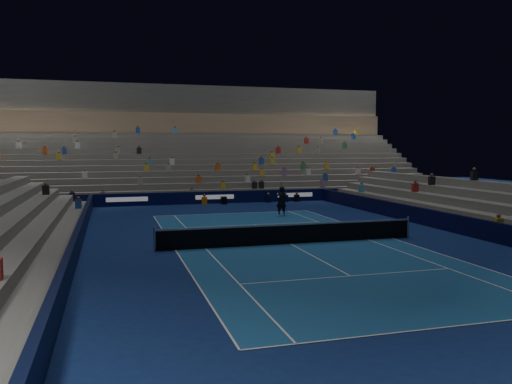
{
  "coord_description": "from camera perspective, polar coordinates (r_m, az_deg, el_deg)",
  "views": [
    {
      "loc": [
        -8.23,
        -22.89,
        4.63
      ],
      "look_at": [
        0.0,
        6.0,
        2.0
      ],
      "focal_mm": 36.02,
      "sensor_mm": 36.0,
      "label": 1
    }
  ],
  "objects": [
    {
      "name": "ground",
      "position": [
        24.76,
        3.83,
        -5.78
      ],
      "size": [
        90.0,
        90.0,
        0.0
      ],
      "primitive_type": "plane",
      "color": "navy",
      "rests_on": "ground"
    },
    {
      "name": "court_surface",
      "position": [
        24.76,
        3.83,
        -5.77
      ],
      "size": [
        10.97,
        23.77,
        0.01
      ],
      "primitive_type": "cube",
      "color": "#184D86",
      "rests_on": "ground"
    },
    {
      "name": "sponsor_barrier_far",
      "position": [
        42.4,
        -4.63,
        -0.6
      ],
      "size": [
        44.0,
        0.25,
        1.0
      ],
      "primitive_type": "cube",
      "color": "#080B33",
      "rests_on": "ground"
    },
    {
      "name": "sponsor_barrier_east",
      "position": [
        29.37,
        21.98,
        -3.45
      ],
      "size": [
        0.25,
        37.0,
        1.0
      ],
      "primitive_type": "cube",
      "color": "black",
      "rests_on": "ground"
    },
    {
      "name": "sponsor_barrier_west",
      "position": [
        23.31,
        -19.34,
        -5.49
      ],
      "size": [
        0.25,
        37.0,
        1.0
      ],
      "primitive_type": "cube",
      "color": "black",
      "rests_on": "ground"
    },
    {
      "name": "grandstand_main",
      "position": [
        51.47,
        -6.71,
        3.57
      ],
      "size": [
        44.0,
        15.2,
        11.2
      ],
      "color": "slate",
      "rests_on": "ground"
    },
    {
      "name": "tennis_net",
      "position": [
        24.67,
        3.83,
        -4.63
      ],
      "size": [
        12.9,
        0.1,
        1.1
      ],
      "color": "#B2B2B7",
      "rests_on": "ground"
    },
    {
      "name": "tennis_player",
      "position": [
        34.41,
        2.82,
        -1.05
      ],
      "size": [
        0.75,
        0.5,
        2.01
      ],
      "primitive_type": "imported",
      "rotation": [
        0.0,
        0.0,
        3.17
      ],
      "color": "black",
      "rests_on": "ground"
    },
    {
      "name": "broadcast_camera",
      "position": [
        41.93,
        -3.6,
        -0.92
      ],
      "size": [
        0.47,
        0.91,
        0.6
      ],
      "color": "black",
      "rests_on": "ground"
    }
  ]
}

